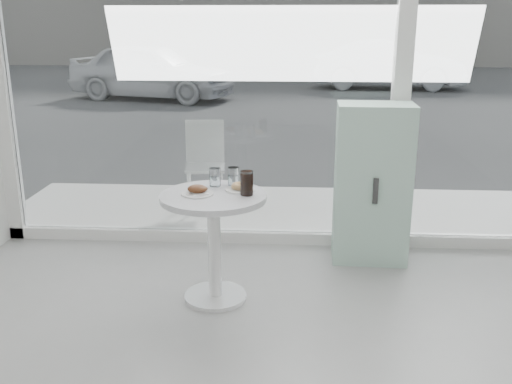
# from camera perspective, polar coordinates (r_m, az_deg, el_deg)

# --- Properties ---
(room_shell) EXTENTS (6.00, 6.00, 6.00)m
(room_shell) POSITION_cam_1_polar(r_m,az_deg,el_deg) (1.16, 3.09, 18.09)
(room_shell) COLOR silver
(room_shell) RESTS_ON ground
(storefront) EXTENTS (5.00, 0.14, 3.00)m
(storefront) POSITION_cam_1_polar(r_m,az_deg,el_deg) (4.73, 4.43, 14.59)
(storefront) COLOR white
(storefront) RESTS_ON ground
(main_table) EXTENTS (0.72, 0.72, 0.77)m
(main_table) POSITION_cam_1_polar(r_m,az_deg,el_deg) (3.90, -4.23, -3.30)
(main_table) COLOR white
(main_table) RESTS_ON ground
(patio_deck) EXTENTS (5.60, 1.60, 0.05)m
(patio_deck) POSITION_cam_1_polar(r_m,az_deg,el_deg) (5.83, 3.24, -1.91)
(patio_deck) COLOR beige
(patio_deck) RESTS_ON ground
(street) EXTENTS (40.00, 24.00, 0.00)m
(street) POSITION_cam_1_polar(r_m,az_deg,el_deg) (17.83, 3.55, 10.56)
(street) COLOR #343434
(street) RESTS_ON ground
(mint_cabinet) EXTENTS (0.60, 0.42, 1.28)m
(mint_cabinet) POSITION_cam_1_polar(r_m,az_deg,el_deg) (4.64, 11.52, 0.82)
(mint_cabinet) COLOR #A3D1BC
(mint_cabinet) RESTS_ON ground
(patio_chair) EXTENTS (0.43, 0.43, 0.89)m
(patio_chair) POSITION_cam_1_polar(r_m,az_deg,el_deg) (5.72, -5.11, 3.25)
(patio_chair) COLOR white
(patio_chair) RESTS_ON patio_deck
(car_white) EXTENTS (4.43, 2.72, 1.41)m
(car_white) POSITION_cam_1_polar(r_m,az_deg,el_deg) (14.79, -10.38, 11.83)
(car_white) COLOR silver
(car_white) RESTS_ON street
(car_silver) EXTENTS (4.34, 1.86, 1.39)m
(car_silver) POSITION_cam_1_polar(r_m,az_deg,el_deg) (17.32, 13.08, 12.31)
(car_silver) COLOR #9FA3A7
(car_silver) RESTS_ON street
(plate_fritter) EXTENTS (0.22, 0.22, 0.07)m
(plate_fritter) POSITION_cam_1_polar(r_m,az_deg,el_deg) (3.82, -5.83, 0.13)
(plate_fritter) COLOR silver
(plate_fritter) RESTS_ON main_table
(plate_donut) EXTENTS (0.20, 0.20, 0.05)m
(plate_donut) POSITION_cam_1_polar(r_m,az_deg,el_deg) (3.89, -1.61, 0.43)
(plate_donut) COLOR silver
(plate_donut) RESTS_ON main_table
(water_tumbler_a) EXTENTS (0.08, 0.08, 0.13)m
(water_tumbler_a) POSITION_cam_1_polar(r_m,az_deg,el_deg) (4.00, -4.12, 1.39)
(water_tumbler_a) COLOR white
(water_tumbler_a) RESTS_ON main_table
(water_tumbler_b) EXTENTS (0.08, 0.08, 0.13)m
(water_tumbler_b) POSITION_cam_1_polar(r_m,az_deg,el_deg) (4.01, -2.27, 1.47)
(water_tumbler_b) COLOR white
(water_tumbler_b) RESTS_ON main_table
(cola_glass) EXTENTS (0.09, 0.09, 0.16)m
(cola_glass) POSITION_cam_1_polar(r_m,az_deg,el_deg) (3.78, -0.92, 0.85)
(cola_glass) COLOR white
(cola_glass) RESTS_ON main_table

